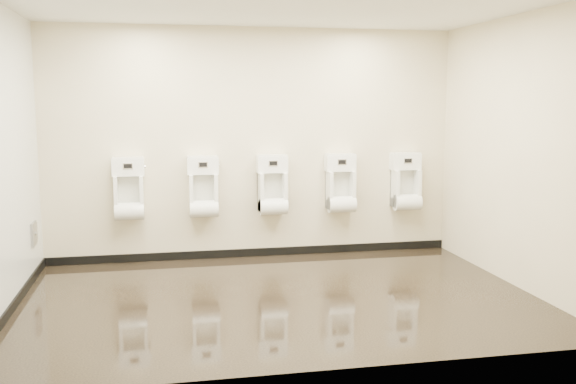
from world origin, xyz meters
name	(u,v)px	position (x,y,z in m)	size (l,w,h in m)	color
ground	(280,298)	(0.00, 0.00, 0.00)	(5.00, 3.50, 0.00)	black
ceiling	(279,5)	(0.00, 0.00, 2.80)	(5.00, 3.50, 0.00)	silver
back_wall	(253,144)	(0.00, 1.75, 1.40)	(5.00, 0.02, 2.80)	beige
front_wall	(326,177)	(0.00, -1.75, 1.40)	(5.00, 0.02, 2.80)	beige
left_wall	(0,161)	(-2.50, 0.00, 1.40)	(0.02, 3.50, 2.80)	beige
right_wall	(518,152)	(2.50, 0.00, 1.40)	(0.02, 3.50, 2.80)	beige
tile_overlay_left	(1,161)	(-2.50, 0.00, 1.40)	(0.01, 3.50, 2.80)	silver
skirting_back	(254,252)	(0.00, 1.74, 0.05)	(5.00, 0.02, 0.10)	black
skirting_left	(11,309)	(-2.49, 0.00, 0.05)	(0.02, 3.50, 0.10)	black
access_panel	(34,234)	(-2.48, 1.20, 0.50)	(0.04, 0.25, 0.25)	#9E9EA3
urinal_0	(129,193)	(-1.49, 1.62, 0.85)	(0.38, 0.29, 0.71)	white
urinal_1	(203,191)	(-0.63, 1.62, 0.85)	(0.38, 0.29, 0.71)	white
urinal_2	(273,189)	(0.21, 1.62, 0.85)	(0.38, 0.29, 0.71)	white
urinal_3	(341,188)	(1.07, 1.62, 0.85)	(0.38, 0.29, 0.71)	white
urinal_4	(406,186)	(1.93, 1.62, 0.85)	(0.38, 0.29, 0.71)	white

